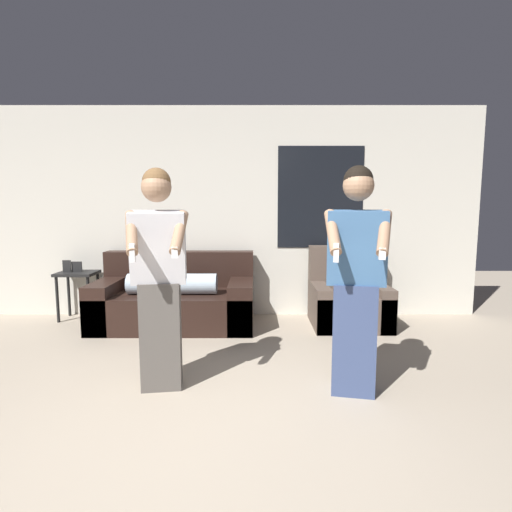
# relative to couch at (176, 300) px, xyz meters

# --- Properties ---
(ground_plane) EXTENTS (14.00, 14.00, 0.00)m
(ground_plane) POSITION_rel_couch_xyz_m (0.52, -2.89, -0.30)
(ground_plane) COLOR tan
(wall_back) EXTENTS (6.71, 0.07, 2.70)m
(wall_back) POSITION_rel_couch_xyz_m (0.54, 0.50, 1.05)
(wall_back) COLOR beige
(wall_back) RESTS_ON ground_plane
(couch) EXTENTS (1.88, 0.94, 0.87)m
(couch) POSITION_rel_couch_xyz_m (0.00, 0.00, 0.00)
(couch) COLOR black
(couch) RESTS_ON ground_plane
(armchair) EXTENTS (0.89, 0.81, 0.94)m
(armchair) POSITION_rel_couch_xyz_m (2.10, 0.02, 0.01)
(armchair) COLOR brown
(armchair) RESTS_ON ground_plane
(side_table) EXTENTS (0.47, 0.38, 0.76)m
(side_table) POSITION_rel_couch_xyz_m (-1.30, 0.25, 0.20)
(side_table) COLOR black
(side_table) RESTS_ON ground_plane
(person_left) EXTENTS (0.47, 0.52, 1.72)m
(person_left) POSITION_rel_couch_xyz_m (0.23, -1.70, 0.58)
(person_left) COLOR #56514C
(person_left) RESTS_ON ground_plane
(person_right) EXTENTS (0.49, 0.53, 1.73)m
(person_right) POSITION_rel_couch_xyz_m (1.72, -1.79, 0.58)
(person_right) COLOR #384770
(person_right) RESTS_ON ground_plane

